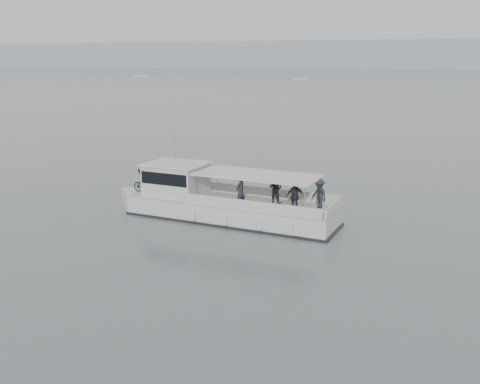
% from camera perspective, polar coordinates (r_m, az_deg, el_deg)
% --- Properties ---
extents(ground, '(1400.00, 1400.00, 0.00)m').
position_cam_1_polar(ground, '(25.65, 7.00, -5.57)').
color(ground, '#535E62').
rests_on(ground, ground).
extents(headland, '(1400.00, 90.00, 28.00)m').
position_cam_1_polar(headland, '(583.89, 17.38, 13.77)').
color(headland, '#939EA8').
rests_on(headland, ground).
extents(tour_boat, '(13.29, 4.79, 5.53)m').
position_cam_1_polar(tour_boat, '(29.59, -2.94, -1.01)').
color(tour_boat, silver).
rests_on(tour_boat, ground).
extents(moored_fleet, '(400.74, 362.81, 10.18)m').
position_cam_1_polar(moored_fleet, '(202.42, 16.64, 10.97)').
color(moored_fleet, silver).
rests_on(moored_fleet, ground).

